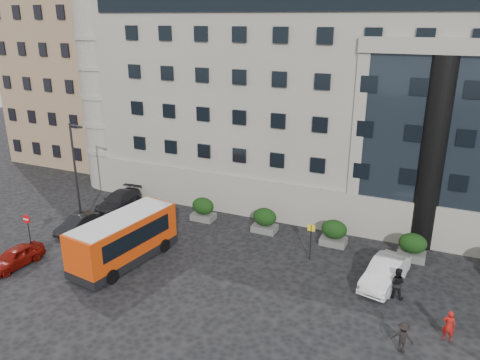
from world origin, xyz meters
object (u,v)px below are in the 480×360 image
Objects in this scene: white_taxi at (385,272)px; pedestrian_a at (449,326)px; hedge_c at (334,232)px; parked_car_d at (129,173)px; pedestrian_b at (397,283)px; hedge_d at (412,246)px; street_lamp at (76,172)px; parked_car_a at (15,257)px; hedge_a at (203,209)px; no_entry_sign at (27,224)px; red_truck at (178,157)px; pedestrian_c at (403,337)px; hedge_b at (265,220)px; parked_car_c at (118,201)px; bus_stop_sign at (311,236)px; parked_car_b at (78,224)px; minibus at (124,238)px.

white_taxi is 5.39m from pedestrian_a.
hedge_c is 10.96m from pedestrian_a.
pedestrian_b is at bearing -22.15° from parked_car_d.
street_lamp is (-23.54, -4.80, 3.44)m from hedge_d.
white_taxi is 2.52× the size of pedestrian_b.
parked_car_a is 25.74m from pedestrian_a.
hedge_c is at bearing 36.31° from parked_car_a.
hedge_c is 1.00× the size of hedge_d.
white_taxi is at bearing -51.13° from pedestrian_b.
no_entry_sign is (-9.00, -8.84, 0.72)m from hedge_a.
hedge_d is 0.39× the size of white_taxi.
hedge_d is at bearing 11.53° from street_lamp.
parked_car_a is 23.16m from white_taxi.
hedge_d is at bearing -21.61° from red_truck.
street_lamp is 5.08× the size of pedestrian_c.
pedestrian_a is (2.40, -7.90, -0.10)m from hedge_d.
parked_car_d is at bearing 168.04° from hedge_d.
hedge_a is 0.79× the size of no_entry_sign.
pedestrian_b is (10.00, -5.09, 0.01)m from hedge_b.
white_taxi reaches higher than parked_car_c.
hedge_d is at bearing -69.58° from pedestrian_a.
street_lamp is 7.56m from parked_car_a.
bus_stop_sign is (17.44, 2.00, -2.64)m from street_lamp.
hedge_c reaches higher than parked_car_b.
parked_car_a is 1.00× the size of parked_car_b.
no_entry_sign is 14.80m from parked_car_d.
bus_stop_sign reaches higher than hedge_c.
hedge_b reaches higher than parked_car_d.
parked_car_c is 23.07m from pedestrian_b.
hedge_a and hedge_b have the same top height.
parked_car_a reaches higher than parked_car_b.
pedestrian_a is at bearing 1.99° from no_entry_sign.
hedge_d reaches higher than pedestrian_a.
bus_stop_sign reaches higher than parked_car_a.
street_lamp reaches higher than pedestrian_b.
no_entry_sign is 3.11m from parked_car_a.
pedestrian_a reaches higher than pedestrian_c.
parked_car_c is at bearing -17.49° from pedestrian_c.
hedge_a is 1.00× the size of hedge_c.
parked_car_b is (-7.50, -5.73, -0.31)m from hedge_a.
pedestrian_c is (1.62, -5.80, 0.01)m from white_taxi.
minibus is (-11.87, -7.98, 0.80)m from hedge_c.
minibus is 19.47m from red_truck.
no_entry_sign is at bearing 0.87° from pedestrian_c.
hedge_a is 12.78m from parked_car_d.
parked_car_c is (-6.03, 7.00, -1.01)m from minibus.
no_entry_sign reaches higher than parked_car_c.
hedge_c is (10.40, 0.00, 0.00)m from hedge_a.
minibus is 6.53m from parked_car_b.
bus_stop_sign reaches higher than hedge_d.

